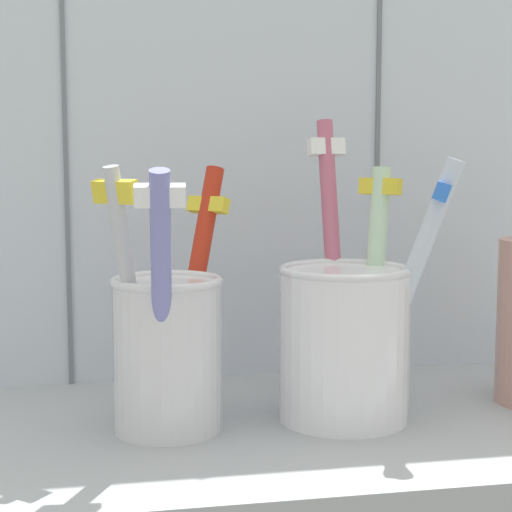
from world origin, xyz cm
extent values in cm
cube|color=#9EA3A8|center=(0.00, 0.00, 1.00)|extent=(64.00, 22.00, 2.00)
cube|color=silver|center=(0.00, 12.00, 22.50)|extent=(64.00, 2.00, 45.00)
cube|color=slate|center=(-10.67, 10.90, 22.50)|extent=(0.30, 0.20, 45.00)
cube|color=slate|center=(10.67, 10.90, 22.50)|extent=(0.30, 0.20, 45.00)
cylinder|color=silver|center=(-5.10, 0.44, 6.21)|extent=(6.02, 6.02, 8.42)
torus|color=silver|center=(-5.10, 0.44, 10.42)|extent=(6.22, 6.22, 0.50)
cylinder|color=#B9BDC2|center=(-7.09, -1.05, 9.58)|extent=(3.13, 3.54, 14.53)
cube|color=yellow|center=(-7.84, -1.96, 15.45)|extent=(2.53, 2.31, 1.29)
cylinder|color=red|center=(-3.26, 2.75, 9.47)|extent=(4.63, 5.12, 14.48)
cube|color=yellow|center=(-2.24, 3.94, 14.36)|extent=(2.58, 2.42, 1.10)
cylinder|color=#777AC0|center=(-5.59, -2.66, 9.49)|extent=(1.55, 5.61, 14.51)
cube|color=white|center=(-5.75, -4.41, 15.34)|extent=(2.60, 1.18, 1.24)
cylinder|color=white|center=(5.10, 0.44, 6.38)|extent=(7.49, 7.49, 8.77)
torus|color=silver|center=(5.10, 0.44, 10.77)|extent=(7.61, 7.61, 0.50)
cylinder|color=silver|center=(8.23, -1.50, 9.74)|extent=(5.99, 3.61, 15.01)
cube|color=blue|center=(9.93, -2.33, 15.34)|extent=(1.92, 2.44, 1.18)
cylinder|color=#BE5E7B|center=(5.48, 3.83, 10.92)|extent=(1.30, 4.66, 17.26)
cube|color=white|center=(5.39, 5.23, 17.82)|extent=(2.31, 1.14, 1.17)
cylinder|color=silver|center=(7.55, 1.94, 9.50)|extent=(2.63, 2.74, 14.31)
cube|color=yellow|center=(7.98, 2.42, 15.45)|extent=(2.47, 2.36, 1.05)
camera|label=1|loc=(-9.02, -46.55, 17.30)|focal=59.92mm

